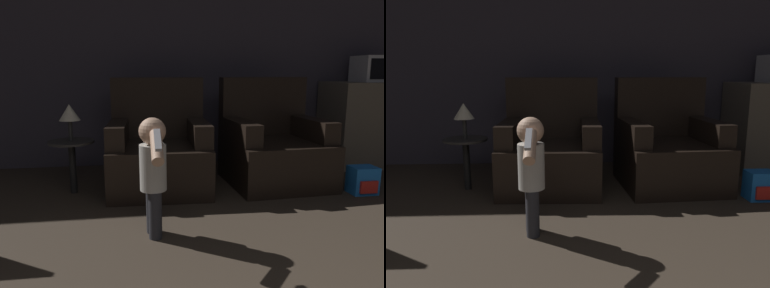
{
  "view_description": "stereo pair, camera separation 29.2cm",
  "coord_description": "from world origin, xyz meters",
  "views": [
    {
      "loc": [
        -0.4,
        0.16,
        1.08
      ],
      "look_at": [
        0.04,
        3.01,
        0.51
      ],
      "focal_mm": 35.0,
      "sensor_mm": 36.0,
      "label": 1
    },
    {
      "loc": [
        -0.11,
        0.14,
        1.08
      ],
      "look_at": [
        0.04,
        3.01,
        0.51
      ],
      "focal_mm": 35.0,
      "sensor_mm": 36.0,
      "label": 2
    }
  ],
  "objects": [
    {
      "name": "side_table",
      "position": [
        -0.96,
        3.5,
        0.38
      ],
      "size": [
        0.39,
        0.39,
        0.47
      ],
      "color": "black",
      "rests_on": "ground_plane"
    },
    {
      "name": "toy_backpack",
      "position": [
        1.59,
        3.1,
        0.12
      ],
      "size": [
        0.23,
        0.2,
        0.24
      ],
      "color": "blue",
      "rests_on": "ground_plane"
    },
    {
      "name": "wall_back",
      "position": [
        0.0,
        4.5,
        1.3
      ],
      "size": [
        8.4,
        0.05,
        2.6
      ],
      "color": "#3D3842",
      "rests_on": "ground_plane"
    },
    {
      "name": "microwave",
      "position": [
        2.32,
        4.1,
        1.1
      ],
      "size": [
        0.48,
        0.37,
        0.29
      ],
      "color": "#B7B7BC",
      "rests_on": "kitchen_counter"
    },
    {
      "name": "kitchen_counter",
      "position": [
        2.44,
        4.11,
        0.48
      ],
      "size": [
        1.31,
        0.65,
        0.95
      ],
      "color": "#665B4C",
      "rests_on": "ground_plane"
    },
    {
      "name": "lamp",
      "position": [
        -0.96,
        3.5,
        0.72
      ],
      "size": [
        0.18,
        0.18,
        0.32
      ],
      "color": "#262626",
      "rests_on": "side_table"
    },
    {
      "name": "armchair_left",
      "position": [
        -0.19,
        3.57,
        0.33
      ],
      "size": [
        0.92,
        0.92,
        1.01
      ],
      "rotation": [
        0.0,
        0.0,
        -0.04
      ],
      "color": "black",
      "rests_on": "ground_plane"
    },
    {
      "name": "person_toddler",
      "position": [
        -0.29,
        2.5,
        0.47
      ],
      "size": [
        0.17,
        0.55,
        0.79
      ],
      "rotation": [
        0.0,
        0.0,
        1.7
      ],
      "color": "#28282D",
      "rests_on": "ground_plane"
    },
    {
      "name": "armchair_right",
      "position": [
        0.92,
        3.57,
        0.33
      ],
      "size": [
        0.94,
        0.94,
        1.01
      ],
      "rotation": [
        0.0,
        0.0,
        0.07
      ],
      "color": "black",
      "rests_on": "ground_plane"
    }
  ]
}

